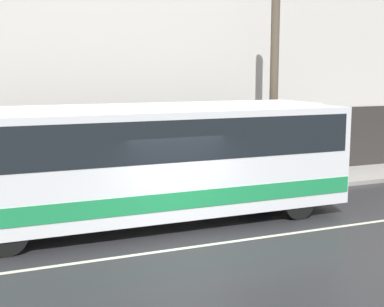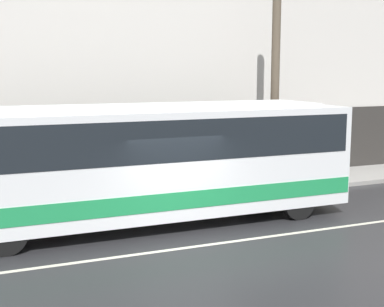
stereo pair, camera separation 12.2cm
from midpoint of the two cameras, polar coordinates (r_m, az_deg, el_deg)
ground_plane at (r=12.80m, az=0.22°, el=-9.96°), size 60.00×60.00×0.00m
sidewalk at (r=17.62m, az=-6.53°, el=-4.53°), size 60.00×2.65×0.15m
building_facade at (r=18.60m, az=-8.09°, el=11.79°), size 60.00×0.35×10.62m
lane_stripe at (r=12.80m, az=0.22°, el=-9.95°), size 54.00×0.14×0.01m
transit_bus at (r=14.20m, az=-5.42°, el=-0.54°), size 11.78×2.56×3.23m
utility_pole_near at (r=18.71m, az=9.02°, el=6.89°), size 0.29×0.29×6.77m
pedestrian_waiting at (r=16.70m, az=-14.55°, el=-2.81°), size 0.36×0.36×1.51m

